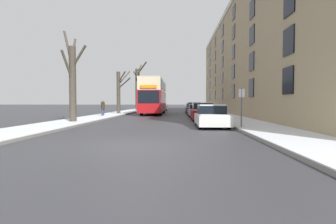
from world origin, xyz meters
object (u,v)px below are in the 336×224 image
object	(u,v)px
bare_tree_left_0	(72,79)
oncoming_van	(161,104)
parked_car_3	(194,109)
pedestrian_left_sidewalk	(103,108)
parked_car_0	(211,117)
bare_tree_left_2	(138,87)
bare_tree_left_1	(119,91)
parked_car_4	(192,108)
parked_car_1	(202,112)
street_sign_post	(241,106)
double_decker_bus	(154,95)
parked_car_2	(197,111)

from	to	relation	value
bare_tree_left_0	oncoming_van	xyz separation A→B (m)	(4.32, 29.34, -1.88)
parked_car_3	pedestrian_left_sidewalk	bearing A→B (deg)	-144.71
parked_car_0	pedestrian_left_sidewalk	bearing A→B (deg)	133.25
bare_tree_left_2	parked_car_0	distance (m)	31.62
bare_tree_left_1	parked_car_0	bearing A→B (deg)	-59.86
oncoming_van	pedestrian_left_sidewalk	xyz separation A→B (m)	(-4.51, -21.35, -0.30)
parked_car_4	oncoming_van	size ratio (longest dim) A/B	0.80
bare_tree_left_2	parked_car_3	distance (m)	16.30
parked_car_0	oncoming_van	distance (m)	31.98
parked_car_4	oncoming_van	bearing A→B (deg)	118.24
parked_car_1	pedestrian_left_sidewalk	bearing A→B (deg)	156.46
parked_car_0	parked_car_4	bearing A→B (deg)	90.00
bare_tree_left_1	oncoming_van	distance (m)	16.30
parked_car_3	street_sign_post	distance (m)	18.78
parked_car_0	parked_car_1	xyz separation A→B (m)	(0.00, 6.03, 0.05)
bare_tree_left_2	parked_car_1	size ratio (longest dim) A/B	1.85
double_decker_bus	parked_car_0	size ratio (longest dim) A/B	2.81
double_decker_bus	street_sign_post	xyz separation A→B (m)	(6.50, -19.01, -1.13)
parked_car_2	parked_car_4	xyz separation A→B (m)	(0.00, 10.33, 0.01)
parked_car_3	street_sign_post	size ratio (longest dim) A/B	1.78
double_decker_bus	parked_car_3	xyz separation A→B (m)	(5.11, -0.30, -1.74)
double_decker_bus	pedestrian_left_sidewalk	distance (m)	8.54
pedestrian_left_sidewalk	oncoming_van	bearing A→B (deg)	-170.91
bare_tree_left_1	bare_tree_left_0	bearing A→B (deg)	-90.88
bare_tree_left_0	oncoming_van	world-z (taller)	bare_tree_left_0
double_decker_bus	street_sign_post	world-z (taller)	double_decker_bus
bare_tree_left_0	parked_car_1	distance (m)	10.46
parked_car_2	parked_car_4	distance (m)	10.33
oncoming_van	street_sign_post	size ratio (longest dim) A/B	2.28
bare_tree_left_2	parked_car_0	size ratio (longest dim) A/B	2.03
double_decker_bus	parked_car_0	world-z (taller)	double_decker_bus
pedestrian_left_sidewalk	parked_car_0	bearing A→B (deg)	64.26
parked_car_4	oncoming_van	distance (m)	10.80
parked_car_2	oncoming_van	bearing A→B (deg)	104.43
bare_tree_left_2	parked_car_2	size ratio (longest dim) A/B	1.94
bare_tree_left_0	street_sign_post	size ratio (longest dim) A/B	3.03
double_decker_bus	parked_car_2	xyz separation A→B (m)	(5.11, -5.58, -1.80)
bare_tree_left_1	bare_tree_left_2	bearing A→B (deg)	89.71
bare_tree_left_0	bare_tree_left_1	world-z (taller)	bare_tree_left_0
parked_car_2	parked_car_3	distance (m)	5.29
parked_car_3	pedestrian_left_sidewalk	distance (m)	11.78
bare_tree_left_2	oncoming_van	size ratio (longest dim) A/B	1.66
bare_tree_left_2	pedestrian_left_sidewalk	world-z (taller)	bare_tree_left_2
parked_car_1	pedestrian_left_sidewalk	world-z (taller)	pedestrian_left_sidewalk
oncoming_van	bare_tree_left_0	bearing A→B (deg)	-98.39
oncoming_van	bare_tree_left_2	bearing A→B (deg)	-159.54
bare_tree_left_0	parked_car_4	world-z (taller)	bare_tree_left_0
bare_tree_left_1	oncoming_van	bearing A→B (deg)	75.30
double_decker_bus	parked_car_4	world-z (taller)	double_decker_bus
bare_tree_left_2	bare_tree_left_1	bearing A→B (deg)	-90.29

